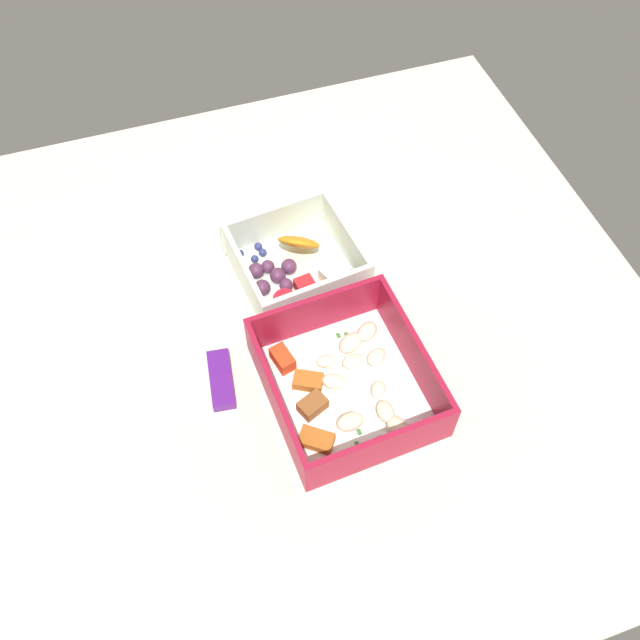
{
  "coord_description": "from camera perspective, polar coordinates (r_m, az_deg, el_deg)",
  "views": [
    {
      "loc": [
        -41.89,
        12.6,
        67.58
      ],
      "look_at": [
        -1.21,
        -0.98,
        4.0
      ],
      "focal_mm": 38.4,
      "sensor_mm": 36.0,
      "label": 1
    }
  ],
  "objects": [
    {
      "name": "pasta_container",
      "position": [
        0.73,
        2.14,
        -5.3
      ],
      "size": [
        18.95,
        17.21,
        6.26
      ],
      "rotation": [
        0.0,
        0.0,
        0.06
      ],
      "color": "white",
      "rests_on": "table_surface"
    },
    {
      "name": "fruit_bowl",
      "position": [
        0.81,
        -2.04,
        4.56
      ],
      "size": [
        14.6,
        14.97,
        5.48
      ],
      "rotation": [
        0.0,
        0.0,
        0.11
      ],
      "color": "silver",
      "rests_on": "table_surface"
    },
    {
      "name": "candy_bar",
      "position": [
        0.75,
        -8.24,
        -4.93
      ],
      "size": [
        7.25,
        3.29,
        1.2
      ],
      "primitive_type": "cube",
      "rotation": [
        0.0,
        0.0,
        -0.13
      ],
      "color": "#51197A",
      "rests_on": "table_surface"
    },
    {
      "name": "table_surface",
      "position": [
        0.8,
        -0.94,
        -0.71
      ],
      "size": [
        80.0,
        80.0,
        2.0
      ],
      "primitive_type": "cube",
      "color": "beige",
      "rests_on": "ground"
    }
  ]
}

